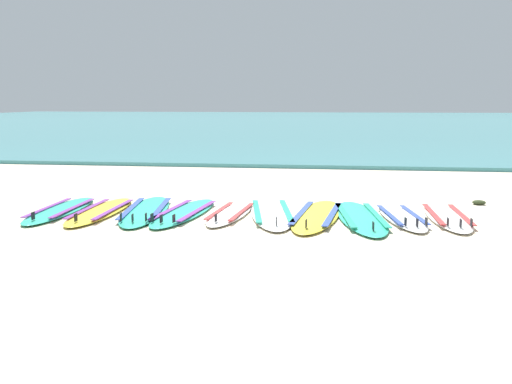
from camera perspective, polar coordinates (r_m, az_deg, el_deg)
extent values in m
plane|color=beige|center=(8.53, 2.39, -2.63)|extent=(80.00, 80.00, 0.00)
cube|color=teal|center=(44.52, 6.82, 7.00)|extent=(80.00, 60.00, 0.10)
ellipsoid|color=#2DB793|center=(9.48, -18.94, -1.71)|extent=(0.66, 2.31, 0.07)
cube|color=purple|center=(9.56, -20.08, -1.43)|extent=(0.14, 1.60, 0.01)
cube|color=purple|center=(9.39, -17.81, -1.50)|extent=(0.14, 1.60, 0.01)
cube|color=black|center=(8.67, -21.39, -2.23)|extent=(0.02, 0.09, 0.11)
ellipsoid|color=yellow|center=(9.19, -15.25, -1.86)|extent=(0.63, 2.34, 0.07)
cube|color=purple|center=(9.26, -16.47, -1.58)|extent=(0.12, 1.63, 0.01)
cube|color=purple|center=(9.11, -14.04, -1.65)|extent=(0.12, 1.63, 0.01)
cube|color=black|center=(8.36, -17.57, -2.44)|extent=(0.01, 0.09, 0.11)
ellipsoid|color=#2DB793|center=(9.09, -10.96, -1.83)|extent=(1.00, 2.61, 0.07)
cube|color=#334CB2|center=(9.12, -12.39, -1.57)|extent=(0.34, 1.78, 0.01)
cube|color=#334CB2|center=(9.04, -9.54, -1.58)|extent=(0.34, 1.78, 0.01)
cube|color=black|center=(8.11, -12.24, -2.55)|extent=(0.02, 0.09, 0.11)
cube|color=black|center=(8.21, -13.36, -2.46)|extent=(0.02, 0.09, 0.11)
cube|color=black|center=(8.14, -10.95, -2.47)|extent=(0.02, 0.09, 0.11)
ellipsoid|color=#2DB793|center=(8.85, -7.16, -2.03)|extent=(0.81, 2.41, 0.07)
cube|color=purple|center=(8.92, -8.45, -1.70)|extent=(0.24, 1.65, 0.01)
cube|color=purple|center=(8.77, -5.86, -1.83)|extent=(0.24, 1.65, 0.01)
cube|color=black|center=(7.99, -9.46, -2.65)|extent=(0.02, 0.09, 0.11)
cube|color=black|center=(8.11, -10.36, -2.50)|extent=(0.02, 0.09, 0.11)
cube|color=black|center=(7.99, -8.22, -2.62)|extent=(0.02, 0.09, 0.11)
ellipsoid|color=white|center=(8.71, -2.57, -2.15)|extent=(0.66, 2.01, 0.07)
cube|color=#D13838|center=(8.75, -3.69, -1.84)|extent=(0.19, 1.38, 0.01)
cube|color=#D13838|center=(8.65, -1.43, -1.94)|extent=(0.19, 1.38, 0.01)
cube|color=black|center=(7.96, -4.03, -2.59)|extent=(0.02, 0.09, 0.11)
ellipsoid|color=white|center=(8.73, 1.58, -2.12)|extent=(1.05, 2.59, 0.07)
cube|color=teal|center=(8.71, 0.10, -1.86)|extent=(0.39, 1.75, 0.01)
cube|color=teal|center=(8.74, 3.07, -1.84)|extent=(0.39, 1.75, 0.01)
cube|color=black|center=(7.75, 2.04, -2.89)|extent=(0.03, 0.09, 0.11)
ellipsoid|color=yellow|center=(8.59, 6.11, -2.35)|extent=(0.93, 2.63, 0.07)
cube|color=#334CB2|center=(8.62, 4.59, -2.01)|extent=(0.29, 1.80, 0.01)
cube|color=#334CB2|center=(8.56, 7.65, -2.15)|extent=(0.29, 1.80, 0.01)
cube|color=black|center=(7.60, 5.04, -3.16)|extent=(0.02, 0.09, 0.11)
ellipsoid|color=#2DB793|center=(8.57, 10.40, -2.49)|extent=(0.94, 2.62, 0.07)
cube|color=teal|center=(8.52, 8.88, -2.22)|extent=(0.30, 1.79, 0.01)
cube|color=teal|center=(8.60, 11.93, -2.21)|extent=(0.30, 1.79, 0.01)
cube|color=black|center=(7.59, 11.64, -3.35)|extent=(0.02, 0.09, 0.11)
ellipsoid|color=white|center=(8.70, 14.36, -2.45)|extent=(0.78, 2.09, 0.07)
cube|color=#334CB2|center=(8.65, 13.20, -2.19)|extent=(0.27, 1.42, 0.01)
cube|color=#334CB2|center=(8.74, 15.54, -2.17)|extent=(0.27, 1.42, 0.01)
cube|color=black|center=(7.93, 15.81, -2.97)|extent=(0.02, 0.09, 0.11)
cube|color=black|center=(7.95, 14.72, -2.89)|extent=(0.02, 0.09, 0.11)
cube|color=black|center=(8.03, 16.66, -2.86)|extent=(0.02, 0.09, 0.11)
ellipsoid|color=white|center=(8.92, 18.55, -2.35)|extent=(0.58, 2.23, 0.07)
cube|color=#D13838|center=(8.88, 17.30, -2.08)|extent=(0.09, 1.56, 0.01)
cube|color=#D13838|center=(8.96, 19.82, -2.11)|extent=(0.09, 1.56, 0.01)
cube|color=black|center=(8.08, 19.78, -2.95)|extent=(0.01, 0.09, 0.11)
cube|color=black|center=(8.10, 18.63, -2.85)|extent=(0.01, 0.09, 0.11)
cube|color=black|center=(8.17, 20.73, -2.87)|extent=(0.01, 0.09, 0.11)
ellipsoid|color=#2D381E|center=(10.31, 21.40, -0.98)|extent=(0.22, 0.18, 0.08)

